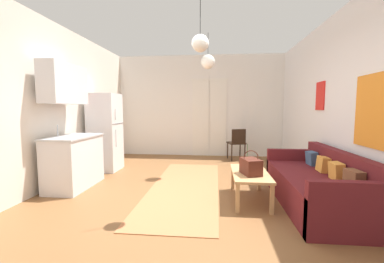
# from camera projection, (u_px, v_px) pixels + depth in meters

# --- Properties ---
(ground_plane) EXTENTS (5.29, 7.94, 0.10)m
(ground_plane) POSITION_uv_depth(u_px,v_px,m) (182.00, 206.00, 3.62)
(ground_plane) COLOR brown
(wall_back) EXTENTS (4.89, 0.13, 2.88)m
(wall_back) POSITION_uv_depth(u_px,v_px,m) (200.00, 106.00, 7.16)
(wall_back) COLOR white
(wall_back) RESTS_ON ground_plane
(wall_right) EXTENTS (0.12, 7.54, 2.88)m
(wall_right) POSITION_uv_depth(u_px,v_px,m) (362.00, 103.00, 3.24)
(wall_right) COLOR silver
(wall_right) RESTS_ON ground_plane
(wall_left) EXTENTS (0.12, 7.54, 2.88)m
(wall_left) POSITION_uv_depth(u_px,v_px,m) (24.00, 104.00, 3.72)
(wall_left) COLOR silver
(wall_left) RESTS_ON ground_plane
(area_rug) EXTENTS (1.15, 3.38, 0.01)m
(area_rug) POSITION_uv_depth(u_px,v_px,m) (185.00, 187.00, 4.34)
(area_rug) COLOR #B26B42
(area_rug) RESTS_ON ground_plane
(couch) EXTENTS (0.87, 2.07, 0.78)m
(couch) POSITION_uv_depth(u_px,v_px,m) (318.00, 187.00, 3.47)
(couch) COLOR #5B191E
(couch) RESTS_ON ground_plane
(coffee_table) EXTENTS (0.52, 1.04, 0.43)m
(coffee_table) POSITION_uv_depth(u_px,v_px,m) (250.00, 176.00, 3.68)
(coffee_table) COLOR tan
(coffee_table) RESTS_ON ground_plane
(bamboo_vase) EXTENTS (0.10, 0.10, 0.41)m
(bamboo_vase) POSITION_uv_depth(u_px,v_px,m) (247.00, 164.00, 3.76)
(bamboo_vase) COLOR #47704C
(bamboo_vase) RESTS_ON coffee_table
(handbag) EXTENTS (0.30, 0.38, 0.35)m
(handbag) POSITION_uv_depth(u_px,v_px,m) (251.00, 166.00, 3.53)
(handbag) COLOR #512319
(handbag) RESTS_ON coffee_table
(refrigerator) EXTENTS (0.61, 0.62, 1.69)m
(refrigerator) POSITION_uv_depth(u_px,v_px,m) (105.00, 132.00, 5.46)
(refrigerator) COLOR white
(refrigerator) RESTS_ON ground_plane
(kitchen_counter) EXTENTS (0.59, 1.08, 2.12)m
(kitchen_counter) POSITION_uv_depth(u_px,v_px,m) (72.00, 140.00, 4.26)
(kitchen_counter) COLOR silver
(kitchen_counter) RESTS_ON ground_plane
(accent_chair) EXTENTS (0.51, 0.50, 0.83)m
(accent_chair) POSITION_uv_depth(u_px,v_px,m) (237.00, 142.00, 6.55)
(accent_chair) COLOR black
(accent_chair) RESTS_ON ground_plane
(pendant_lamp_near) EXTENTS (0.22, 0.22, 0.81)m
(pendant_lamp_near) POSITION_uv_depth(u_px,v_px,m) (200.00, 43.00, 3.07)
(pendant_lamp_near) COLOR black
(pendant_lamp_far) EXTENTS (0.29, 0.29, 0.71)m
(pendant_lamp_far) POSITION_uv_depth(u_px,v_px,m) (208.00, 62.00, 4.97)
(pendant_lamp_far) COLOR black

